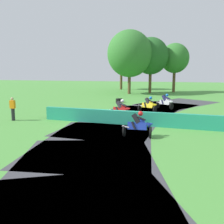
# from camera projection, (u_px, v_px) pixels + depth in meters

# --- Properties ---
(ground_plane) EXTENTS (120.00, 120.00, 0.00)m
(ground_plane) POSITION_uv_depth(u_px,v_px,m) (114.00, 124.00, 16.70)
(ground_plane) COLOR #4C933D
(track_asphalt) EXTENTS (11.64, 33.70, 0.01)m
(track_asphalt) POSITION_uv_depth(u_px,v_px,m) (136.00, 125.00, 16.24)
(track_asphalt) COLOR #3D3D42
(track_asphalt) RESTS_ON ground
(safety_barrier) EXTENTS (21.04, 1.83, 0.90)m
(safety_barrier) POSITION_uv_depth(u_px,v_px,m) (203.00, 122.00, 14.92)
(safety_barrier) COLOR #239375
(safety_barrier) RESTS_ON ground
(motorcycle_lead_white) EXTENTS (1.68, 1.31, 1.42)m
(motorcycle_lead_white) POSITION_uv_depth(u_px,v_px,m) (166.00, 102.00, 22.89)
(motorcycle_lead_white) COLOR black
(motorcycle_lead_white) RESTS_ON ground
(motorcycle_chase_yellow) EXTENTS (1.74, 1.26, 1.42)m
(motorcycle_chase_yellow) POSITION_uv_depth(u_px,v_px,m) (149.00, 105.00, 21.03)
(motorcycle_chase_yellow) COLOR black
(motorcycle_chase_yellow) RESTS_ON ground
(motorcycle_trailing_red) EXTENTS (1.71, 0.95, 1.42)m
(motorcycle_trailing_red) POSITION_uv_depth(u_px,v_px,m) (121.00, 109.00, 18.63)
(motorcycle_trailing_red) COLOR black
(motorcycle_trailing_red) RESTS_ON ground
(motorcycle_fourth_blue) EXTENTS (1.68, 0.76, 1.43)m
(motorcycle_fourth_blue) POSITION_uv_depth(u_px,v_px,m) (139.00, 125.00, 13.34)
(motorcycle_fourth_blue) COLOR black
(motorcycle_fourth_blue) RESTS_ON ground
(tire_stack_near) EXTENTS (0.72, 0.72, 0.40)m
(tire_stack_near) POSITION_uv_depth(u_px,v_px,m) (119.00, 100.00, 27.66)
(tire_stack_near) COLOR black
(tire_stack_near) RESTS_ON ground
(tire_stack_mid_a) EXTENTS (0.60, 0.60, 0.80)m
(tire_stack_mid_a) POSITION_uv_depth(u_px,v_px,m) (51.00, 113.00, 18.56)
(tire_stack_mid_a) COLOR black
(tire_stack_mid_a) RESTS_ON ground
(track_marshal) EXTENTS (0.34, 0.24, 1.63)m
(track_marshal) POSITION_uv_depth(u_px,v_px,m) (13.00, 109.00, 17.63)
(track_marshal) COLOR #232328
(track_marshal) RESTS_ON ground
(tree_far_left) EXTENTS (4.37, 4.37, 7.58)m
(tree_far_left) POSITION_uv_depth(u_px,v_px,m) (175.00, 58.00, 39.27)
(tree_far_left) COLOR brown
(tree_far_left) RESTS_ON ground
(tree_mid_rise) EXTENTS (5.24, 5.24, 8.30)m
(tree_mid_rise) POSITION_uv_depth(u_px,v_px,m) (151.00, 56.00, 37.91)
(tree_mid_rise) COLOR brown
(tree_mid_rise) RESTS_ON ground
(tree_behind_barrier) EXTENTS (4.34, 4.34, 7.64)m
(tree_behind_barrier) POSITION_uv_depth(u_px,v_px,m) (121.00, 59.00, 44.82)
(tree_behind_barrier) COLOR brown
(tree_behind_barrier) RESTS_ON ground
(tree_distant) EXTENTS (6.39, 6.39, 9.14)m
(tree_distant) POSITION_uv_depth(u_px,v_px,m) (130.00, 54.00, 36.34)
(tree_distant) COLOR brown
(tree_distant) RESTS_ON ground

